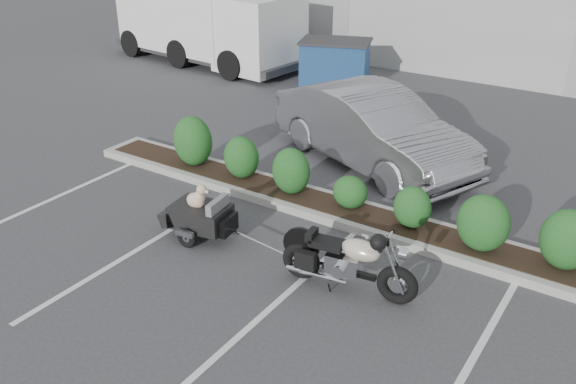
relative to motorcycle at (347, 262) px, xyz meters
The scene contains 7 objects.
ground 1.94m from the motorcycle, behind, with size 90.00×90.00×0.00m, color #38383A.
planter_kerb 2.22m from the motorcycle, 113.53° to the left, with size 12.00×1.00×0.15m, color #9E9E93.
motorcycle is the anchor object (origin of this frame).
pet_trailer 2.78m from the motorcycle, behind, with size 1.68×0.95×0.99m.
sedan 4.75m from the motorcycle, 112.14° to the left, with size 1.70×4.89×1.61m, color #9E9EA5.
dumpster 10.68m from the motorcycle, 120.42° to the left, with size 2.39×2.00×1.34m.
delivery_truck 13.98m from the motorcycle, 138.38° to the left, with size 7.39×3.12×3.29m.
Camera 1 is at (5.22, -6.42, 5.22)m, focal length 38.00 mm.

